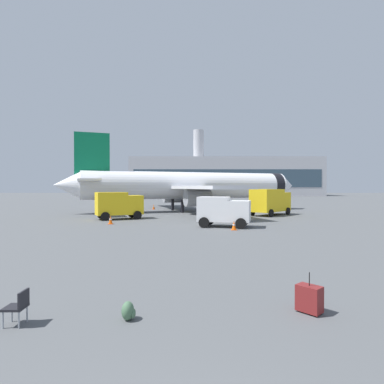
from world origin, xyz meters
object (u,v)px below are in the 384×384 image
Objects in this scene: airplane_at_gate at (191,186)px; fuel_truck at (272,201)px; safety_cone_far at (235,226)px; rolling_suitcase at (311,299)px; safety_cone_mid at (112,220)px; safety_cone_near at (155,207)px; service_truck at (120,204)px; traveller_backpack at (130,311)px; gate_chair at (20,305)px; cargo_van at (225,210)px.

fuel_truck is at bearing -33.78° from airplane_at_gate.
rolling_suitcase is (-0.16, -16.82, 0.03)m from safety_cone_far.
rolling_suitcase is (10.75, -20.96, -0.00)m from safety_cone_mid.
safety_cone_mid is 0.73× the size of rolling_suitcase.
safety_cone_near is at bearing 145.85° from fuel_truck.
service_truck is 6.60× the size of safety_cone_mid.
rolling_suitcase is 2.29× the size of traveller_backpack.
gate_chair is at bearing -82.26° from service_truck.
airplane_at_gate is at bearing 88.15° from traveller_backpack.
safety_cone_mid reaches higher than safety_cone_far.
rolling_suitcase is (11.08, -25.64, -1.22)m from service_truck.
fuel_truck is at bearing 70.06° from traveller_backpack.
airplane_at_gate is at bearing 57.01° from service_truck.
traveller_backpack is at bearing -84.04° from safety_cone_near.
airplane_at_gate is at bearing 84.16° from gate_chair.
safety_cone_near is (1.92, 15.37, -1.21)m from service_truck.
safety_cone_mid is 22.25m from traveller_backpack.
rolling_suitcase is at bearing -90.55° from safety_cone_far.
safety_cone_far is 0.86× the size of gate_chair.
gate_chair is at bearing -95.84° from airplane_at_gate.
safety_cone_near is 1.08× the size of safety_cone_far.
service_truck is at bearing 113.36° from rolling_suitcase.
rolling_suitcase is (-6.40, -30.46, -1.38)m from fuel_truck.
airplane_at_gate is 46.98× the size of safety_cone_far.
gate_chair is (-2.66, -0.30, 0.27)m from traveller_backpack.
traveller_backpack is at bearing -74.54° from safety_cone_mid.
gate_chair is (3.27, -21.75, 0.10)m from safety_cone_mid.
safety_cone_mid is at bearing -94.56° from safety_cone_near.
service_truck is at bearing -122.99° from airplane_at_gate.
fuel_truck is at bearing 78.14° from rolling_suitcase.
safety_cone_mid reaches higher than safety_cone_near.
fuel_truck is 31.16m from rolling_suitcase.
rolling_suitcase is 7.53m from gate_chair.
safety_cone_mid is 21.99m from gate_chair.
cargo_van is 2.38m from safety_cone_far.
cargo_van is (-6.89, -11.62, -0.32)m from fuel_truck.
service_truck reaches higher than safety_cone_mid.
airplane_at_gate is 37.47m from rolling_suitcase.
safety_cone_far is (11.24, -8.82, -1.24)m from service_truck.
airplane_at_gate is 20.94m from safety_cone_far.
gate_chair is at bearing -81.45° from safety_cone_mid.
cargo_van reaches higher than rolling_suitcase.
safety_cone_near is at bearing 111.34° from cargo_van.
service_truck reaches higher than safety_cone_far.
cargo_van is at bearing -68.66° from safety_cone_near.
service_truck is at bearing 97.74° from gate_chair.
gate_chair is at bearing -113.48° from safety_cone_far.
fuel_truck is 34.21m from gate_chair.
safety_cone_far is (10.91, -4.14, -0.03)m from safety_cone_mid.
rolling_suitcase is at bearing -88.50° from cargo_van.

